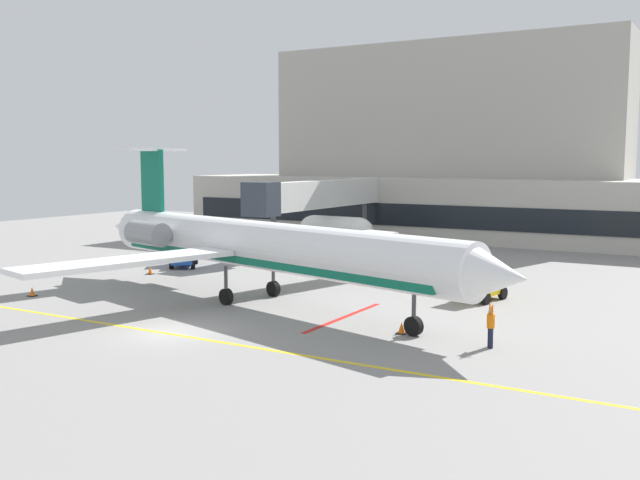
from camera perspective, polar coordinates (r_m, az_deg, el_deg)
ground at (r=34.57m, az=-11.81°, el=-7.26°), size 120.00×120.00×0.11m
terminal_building at (r=75.16m, az=13.47°, el=5.79°), size 75.15×12.89×20.05m
jet_bridge_west at (r=62.82m, az=-0.30°, el=3.55°), size 2.40×20.21×6.28m
regional_jet at (r=40.52m, az=-4.87°, el=-0.43°), size 32.14×25.84×8.75m
baggage_tug at (r=55.59m, az=-10.65°, el=-0.97°), size 3.40×3.91×2.22m
pushback_tractor at (r=42.14m, az=12.40°, el=-3.50°), size 2.46×3.20×1.97m
belt_loader at (r=48.55m, az=10.87°, el=-2.06°), size 3.29×3.25×2.22m
fuel_tank at (r=64.80m, az=1.25°, el=0.73°), size 7.45×2.87×2.95m
marshaller at (r=31.88m, az=13.32°, el=-6.60°), size 0.52×0.75×1.90m
safety_cone_alpha at (r=45.84m, az=-21.77°, el=-3.84°), size 0.47×0.47×0.55m
safety_cone_bravo at (r=33.82m, az=6.46°, el=-6.95°), size 0.47×0.47×0.55m
safety_cone_charlie at (r=52.02m, az=-13.26°, el=-2.38°), size 0.47×0.47×0.55m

